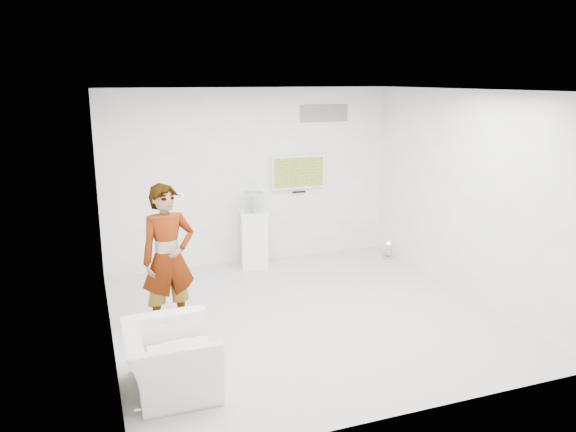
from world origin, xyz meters
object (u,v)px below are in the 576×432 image
object	(u,v)px
armchair	(170,359)
floor_uplight	(388,250)
person	(168,258)
tv	(298,172)
pedestal	(254,239)

from	to	relation	value
armchair	floor_uplight	distance (m)	5.29
person	floor_uplight	bearing A→B (deg)	11.33
tv	armchair	xyz separation A→B (m)	(-2.84, -3.72, -1.21)
floor_uplight	pedestal	bearing A→B (deg)	170.72
tv	armchair	world-z (taller)	tv
armchair	tv	bearing A→B (deg)	-36.46
tv	pedestal	xyz separation A→B (m)	(-0.90, -0.28, -1.06)
person	pedestal	distance (m)	2.65
tv	person	bearing A→B (deg)	-139.22
pedestal	armchair	bearing A→B (deg)	-119.36
person	floor_uplight	xyz separation A→B (m)	(4.09, 1.59, -0.80)
person	armchair	bearing A→B (deg)	-108.58
person	pedestal	world-z (taller)	person
person	tv	bearing A→B (deg)	30.90
floor_uplight	armchair	bearing A→B (deg)	-144.67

